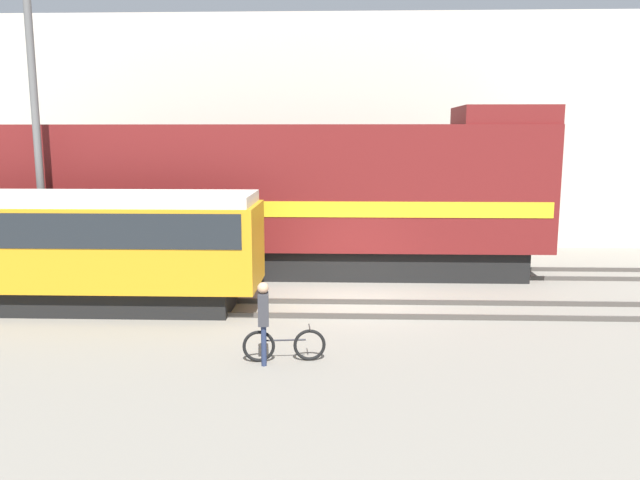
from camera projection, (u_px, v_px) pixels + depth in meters
name	position (u px, v px, depth m)	size (l,w,h in m)	color
ground_plane	(356.00, 305.00, 17.68)	(120.00, 120.00, 0.00)	gray
track_near	(357.00, 309.00, 17.01)	(60.00, 1.50, 0.14)	#47423D
track_far	(354.00, 272.00, 21.57)	(60.00, 1.51, 0.14)	#47423D
building_backdrop	(351.00, 133.00, 29.11)	(38.68, 6.00, 9.75)	beige
freight_locomotive	(278.00, 197.00, 21.23)	(18.28, 3.04, 5.68)	black
streetcar	(30.00, 243.00, 17.03)	(12.56, 2.54, 3.22)	black
bicycle	(284.00, 345.00, 13.20)	(1.76, 0.44, 0.75)	black
person	(263.00, 315.00, 12.90)	(0.26, 0.38, 1.76)	#232D4C
utility_pole_left	(37.00, 141.00, 18.88)	(0.23, 0.23, 9.17)	#595959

